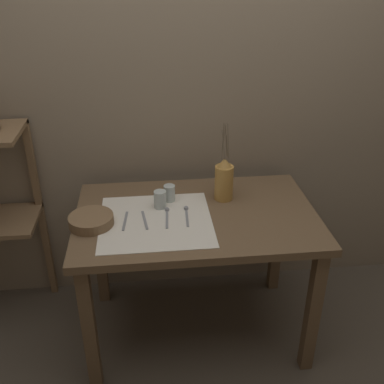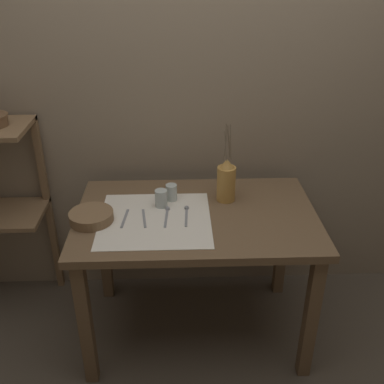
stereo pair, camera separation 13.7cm
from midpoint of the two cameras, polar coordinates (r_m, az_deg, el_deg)
ground_plane at (r=2.69m, az=2.01°, el=-16.95°), size 12.00×12.00×0.00m
stone_wall_back at (r=2.49m, az=1.70°, el=11.69°), size 7.00×0.06×2.40m
wooden_table at (r=2.27m, az=2.28°, el=-5.07°), size 1.19×0.76×0.77m
linen_cloth at (r=2.17m, az=-2.90°, el=-3.54°), size 0.53×0.51×0.00m
pitcher_with_flowers at (r=2.30m, az=6.08°, el=1.37°), size 0.10×0.10×0.42m
wooden_bowl at (r=2.18m, az=-10.91°, el=-3.13°), size 0.21×0.21×0.05m
glass_tumbler_near at (r=2.25m, az=-2.20°, el=-0.84°), size 0.06×0.06×0.09m
glass_tumbler_far at (r=2.31m, az=-0.94°, el=-0.07°), size 0.06×0.06×0.09m
knife_center at (r=2.18m, az=-6.76°, el=-3.38°), size 0.03×0.17×0.00m
fork_outer at (r=2.17m, az=-4.30°, el=-3.38°), size 0.03×0.17×0.00m
spoon_outer at (r=2.21m, az=-1.41°, el=-2.60°), size 0.03×0.18×0.02m
spoon_inner at (r=2.22m, az=1.07°, el=-2.49°), size 0.03×0.18×0.02m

